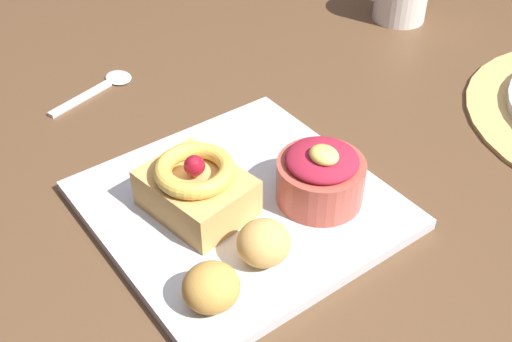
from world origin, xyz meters
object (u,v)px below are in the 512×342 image
Objects in this scene: front_plate at (240,205)px; cake_slice at (196,187)px; berry_ramekin at (321,176)px; fritter_front at (264,243)px; spoon at (103,86)px; fritter_middle at (211,287)px.

front_plate is 0.05m from cake_slice.
front_plate is 3.13× the size of berry_ramekin.
front_plate is 0.09m from fritter_front.
spoon is (-0.37, 0.02, -0.03)m from fritter_front.
berry_ramekin is 1.78× the size of fritter_middle.
spoon is (-0.29, -0.01, -0.00)m from front_plate.
fritter_front reaches higher than spoon.
cake_slice reaches higher than front_plate.
fritter_middle is at bearing -26.54° from cake_slice.
cake_slice is at bearing 153.46° from fritter_middle.
berry_ramekin reaches higher than cake_slice.
cake_slice is 0.12m from fritter_middle.
cake_slice is (-0.01, -0.04, 0.03)m from front_plate.
fritter_middle is (0.01, -0.06, -0.00)m from fritter_front.
fritter_middle reaches higher than spoon.
berry_ramekin is (0.04, 0.07, 0.04)m from front_plate.
fritter_front is at bearing 101.98° from fritter_middle.
fritter_front is at bearing -20.24° from front_plate.
fritter_front is 1.00× the size of fritter_middle.
cake_slice reaches higher than spoon.
front_plate is at bearing -104.35° from spoon.
cake_slice is 0.28m from spoon.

